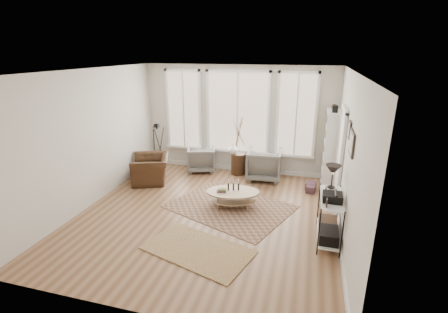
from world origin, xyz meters
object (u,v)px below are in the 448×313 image
(armchair_right, at_px, (264,164))
(side_table, at_px, (239,146))
(armchair_left, at_px, (201,159))
(bookcase, at_px, (330,150))
(low_shelf, at_px, (330,214))
(accent_chair, at_px, (151,169))
(coffee_table, at_px, (232,194))

(armchair_right, relative_size, side_table, 0.54)
(armchair_left, distance_m, armchair_right, 1.80)
(bookcase, height_order, side_table, bookcase)
(low_shelf, relative_size, armchair_right, 1.48)
(armchair_right, xyz_separation_m, accent_chair, (-2.79, -0.93, -0.07))
(low_shelf, bearing_deg, armchair_right, 121.04)
(side_table, bearing_deg, accent_chair, -152.06)
(armchair_left, distance_m, accent_chair, 1.47)
(coffee_table, relative_size, accent_chair, 1.24)
(coffee_table, bearing_deg, bookcase, 40.47)
(side_table, bearing_deg, bookcase, -5.50)
(armchair_right, relative_size, accent_chair, 0.85)
(low_shelf, relative_size, accent_chair, 1.26)
(low_shelf, xyz_separation_m, accent_chair, (-4.35, 1.65, -0.18))
(bookcase, height_order, low_shelf, bookcase)
(armchair_right, bearing_deg, coffee_table, 73.20)
(coffee_table, xyz_separation_m, armchair_left, (-1.39, 1.93, 0.06))
(side_table, bearing_deg, coffee_table, -80.77)
(coffee_table, bearing_deg, armchair_left, 125.72)
(bookcase, distance_m, side_table, 2.35)
(bookcase, height_order, accent_chair, bookcase)
(side_table, relative_size, accent_chair, 1.59)
(bookcase, xyz_separation_m, armchair_left, (-3.40, 0.20, -0.61))
(coffee_table, xyz_separation_m, armchair_right, (0.41, 1.78, 0.12))
(low_shelf, relative_size, side_table, 0.79)
(low_shelf, relative_size, armchair_left, 1.71)
(low_shelf, distance_m, coffee_table, 2.13)
(bookcase, relative_size, armchair_left, 2.69)
(low_shelf, bearing_deg, coffee_table, 157.87)
(bookcase, relative_size, side_table, 1.25)
(accent_chair, bearing_deg, side_table, 94.97)
(bookcase, distance_m, accent_chair, 4.53)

